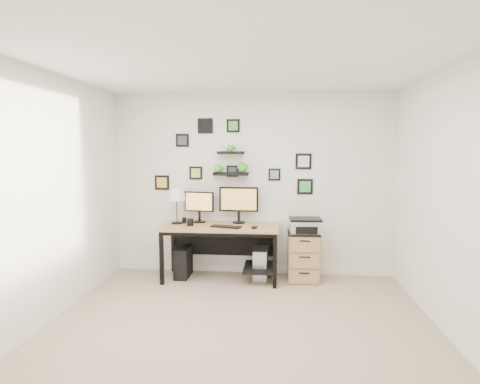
# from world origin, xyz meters

# --- Properties ---
(room) EXTENTS (4.00, 4.00, 4.00)m
(room) POSITION_xyz_m (0.00, 1.98, 0.05)
(room) COLOR tan
(room) RESTS_ON ground
(desk) EXTENTS (1.60, 0.70, 0.75)m
(desk) POSITION_xyz_m (-0.38, 1.67, 0.63)
(desk) COLOR tan
(desk) RESTS_ON ground
(monitor_left) EXTENTS (0.43, 0.20, 0.45)m
(monitor_left) POSITION_xyz_m (-0.75, 1.86, 1.01)
(monitor_left) COLOR black
(monitor_left) RESTS_ON desk
(monitor_right) EXTENTS (0.56, 0.19, 0.52)m
(monitor_right) POSITION_xyz_m (-0.18, 1.86, 1.06)
(monitor_right) COLOR black
(monitor_right) RESTS_ON desk
(keyboard) EXTENTS (0.43, 0.23, 0.02)m
(keyboard) POSITION_xyz_m (-0.32, 1.53, 0.76)
(keyboard) COLOR black
(keyboard) RESTS_ON desk
(mouse) EXTENTS (0.08, 0.10, 0.03)m
(mouse) POSITION_xyz_m (0.06, 1.49, 0.76)
(mouse) COLOR black
(mouse) RESTS_ON desk
(table_lamp) EXTENTS (0.25, 0.25, 0.51)m
(table_lamp) POSITION_xyz_m (-1.05, 1.75, 1.16)
(table_lamp) COLOR black
(table_lamp) RESTS_ON desk
(mug) EXTENTS (0.09, 0.09, 0.10)m
(mug) POSITION_xyz_m (-0.83, 1.61, 0.80)
(mug) COLOR black
(mug) RESTS_ON desk
(pen_cup) EXTENTS (0.06, 0.06, 0.08)m
(pen_cup) POSITION_xyz_m (-0.95, 1.79, 0.79)
(pen_cup) COLOR black
(pen_cup) RESTS_ON desk
(pc_tower_black) EXTENTS (0.19, 0.42, 0.42)m
(pc_tower_black) POSITION_xyz_m (-0.96, 1.69, 0.21)
(pc_tower_black) COLOR black
(pc_tower_black) RESTS_ON ground
(pc_tower_grey) EXTENTS (0.20, 0.44, 0.43)m
(pc_tower_grey) POSITION_xyz_m (0.14, 1.71, 0.21)
(pc_tower_grey) COLOR gray
(pc_tower_grey) RESTS_ON ground
(file_cabinet) EXTENTS (0.43, 0.53, 0.67)m
(file_cabinet) POSITION_xyz_m (0.73, 1.72, 0.34)
(file_cabinet) COLOR tan
(file_cabinet) RESTS_ON ground
(printer) EXTENTS (0.44, 0.37, 0.19)m
(printer) POSITION_xyz_m (0.74, 1.69, 0.77)
(printer) COLOR silver
(printer) RESTS_ON file_cabinet
(wall_decor) EXTENTS (2.30, 0.18, 1.08)m
(wall_decor) POSITION_xyz_m (-0.28, 1.93, 1.64)
(wall_decor) COLOR black
(wall_decor) RESTS_ON ground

